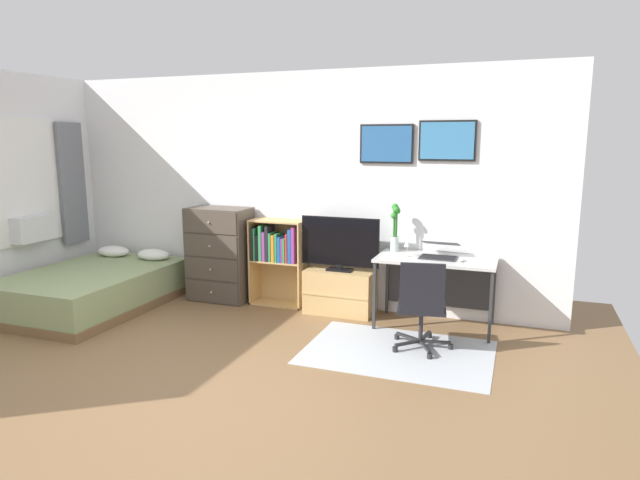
{
  "coord_description": "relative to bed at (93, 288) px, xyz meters",
  "views": [
    {
      "loc": [
        2.5,
        -3.46,
        1.93
      ],
      "look_at": [
        0.66,
        1.5,
        0.95
      ],
      "focal_mm": 30.51,
      "sensor_mm": 36.0,
      "label": 1
    }
  ],
  "objects": [
    {
      "name": "bookshelf",
      "position": [
        1.97,
        0.85,
        0.4
      ],
      "size": [
        0.65,
        0.3,
        1.01
      ],
      "color": "tan",
      "rests_on": "ground_plane"
    },
    {
      "name": "area_rug",
      "position": [
        3.65,
        -0.12,
        -0.22
      ],
      "size": [
        1.7,
        1.2,
        0.01
      ],
      "primitive_type": "cube",
      "color": "#B2B7BC",
      "rests_on": "ground_plane"
    },
    {
      "name": "television",
      "position": [
        2.77,
        0.79,
        0.57
      ],
      "size": [
        0.9,
        0.16,
        0.6
      ],
      "color": "black",
      "rests_on": "tv_stand"
    },
    {
      "name": "ground_plane",
      "position": [
        2.12,
        -1.36,
        -0.23
      ],
      "size": [
        7.2,
        7.2,
        0.0
      ],
      "primitive_type": "plane",
      "color": "brown"
    },
    {
      "name": "dresser",
      "position": [
        1.24,
        0.79,
        0.34
      ],
      "size": [
        0.75,
        0.46,
        1.13
      ],
      "color": "#4C4238",
      "rests_on": "ground_plane"
    },
    {
      "name": "wine_glass",
      "position": [
        3.55,
        0.66,
        0.65
      ],
      "size": [
        0.07,
        0.07,
        0.18
      ],
      "color": "silver",
      "rests_on": "desk"
    },
    {
      "name": "laptop",
      "position": [
        3.87,
        0.76,
        0.58
      ],
      "size": [
        0.38,
        0.41,
        0.16
      ],
      "rotation": [
        0.0,
        0.0,
        -0.03
      ],
      "color": "#333338",
      "rests_on": "desk"
    },
    {
      "name": "desk",
      "position": [
        3.85,
        0.77,
        0.38
      ],
      "size": [
        1.2,
        0.63,
        0.74
      ],
      "color": "silver",
      "rests_on": "ground_plane"
    },
    {
      "name": "wall_back_with_posters",
      "position": [
        2.14,
        1.07,
        1.13
      ],
      "size": [
        6.12,
        0.09,
        2.7
      ],
      "color": "white",
      "rests_on": "ground_plane"
    },
    {
      "name": "office_chair",
      "position": [
        3.83,
        -0.02,
        0.23
      ],
      "size": [
        0.58,
        0.58,
        0.86
      ],
      "rotation": [
        0.0,
        0.0,
        0.17
      ],
      "color": "#232326",
      "rests_on": "ground_plane"
    },
    {
      "name": "tv_stand",
      "position": [
        2.77,
        0.81,
        0.02
      ],
      "size": [
        0.77,
        0.41,
        0.49
      ],
      "color": "tan",
      "rests_on": "ground_plane"
    },
    {
      "name": "computer_mouse",
      "position": [
        4.11,
        0.62,
        0.53
      ],
      "size": [
        0.06,
        0.1,
        0.03
      ],
      "primitive_type": "ellipsoid",
      "color": "silver",
      "rests_on": "desk"
    },
    {
      "name": "bamboo_vase",
      "position": [
        3.37,
        0.87,
        0.8
      ],
      "size": [
        0.1,
        0.11,
        0.52
      ],
      "color": "silver",
      "rests_on": "desk"
    },
    {
      "name": "bed",
      "position": [
        0.0,
        0.0,
        0.0
      ],
      "size": [
        1.43,
        2.03,
        0.57
      ],
      "rotation": [
        0.0,
        0.0,
        0.01
      ],
      "color": "brown",
      "rests_on": "ground_plane"
    }
  ]
}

